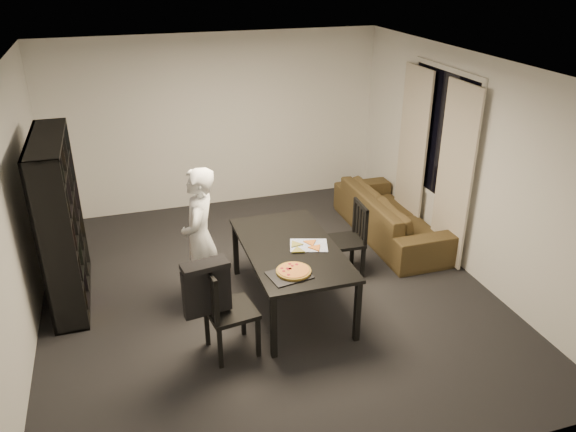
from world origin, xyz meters
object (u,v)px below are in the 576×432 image
object	(u,v)px
person	(200,238)
sofa	(392,215)
chair_left	(221,305)
chair_right	(351,234)
bookshelf	(61,222)
pepperoni_pizza	(294,271)
dining_table	(291,252)
baking_tray	(289,275)

from	to	relation	value
person	sofa	distance (m)	2.94
chair_left	person	world-z (taller)	person
sofa	chair_right	bearing A→B (deg)	128.39
bookshelf	person	bearing A→B (deg)	-21.92
pepperoni_pizza	person	bearing A→B (deg)	131.83
bookshelf	sofa	xyz separation A→B (m)	(4.19, 0.28, -0.63)
chair_left	dining_table	bearing A→B (deg)	-63.71
chair_left	sofa	size ratio (longest dim) A/B	0.45
sofa	bookshelf	bearing A→B (deg)	93.80
baking_tray	sofa	distance (m)	2.72
chair_left	person	size ratio (longest dim) A/B	0.61
chair_right	pepperoni_pizza	xyz separation A→B (m)	(-1.06, -0.98, 0.23)
bookshelf	chair_left	xyz separation A→B (m)	(1.45, -1.53, -0.39)
bookshelf	pepperoni_pizza	size ratio (longest dim) A/B	5.43
dining_table	baking_tray	world-z (taller)	baking_tray
dining_table	chair_left	bearing A→B (deg)	-145.23
chair_left	pepperoni_pizza	bearing A→B (deg)	-92.01
bookshelf	dining_table	bearing A→B (deg)	-21.18
bookshelf	chair_left	world-z (taller)	bookshelf
chair_left	baking_tray	bearing A→B (deg)	-93.86
pepperoni_pizza	chair_left	bearing A→B (deg)	-173.53
chair_right	dining_table	bearing A→B (deg)	-61.01
person	baking_tray	bearing A→B (deg)	58.38
baking_tray	sofa	size ratio (longest dim) A/B	0.18
person	dining_table	bearing A→B (deg)	89.44
chair_left	sofa	distance (m)	3.29
person	pepperoni_pizza	xyz separation A→B (m)	(0.78, -0.87, -0.05)
person	pepperoni_pizza	distance (m)	1.17
chair_right	baking_tray	size ratio (longest dim) A/B	2.29
dining_table	chair_right	xyz separation A→B (m)	(0.91, 0.45, -0.14)
bookshelf	chair_left	bearing A→B (deg)	-46.52
person	chair_left	bearing A→B (deg)	21.24
chair_right	sofa	world-z (taller)	chair_right
person	pepperoni_pizza	size ratio (longest dim) A/B	4.61
baking_tray	chair_left	bearing A→B (deg)	-175.38
pepperoni_pizza	sofa	distance (m)	2.66
baking_tray	dining_table	bearing A→B (deg)	70.82
sofa	pepperoni_pizza	bearing A→B (deg)	130.89
chair_right	pepperoni_pizza	bearing A→B (deg)	-44.18
bookshelf	dining_table	world-z (taller)	bookshelf
dining_table	sofa	size ratio (longest dim) A/B	0.81
dining_table	person	world-z (taller)	person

